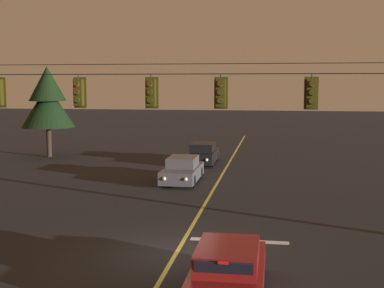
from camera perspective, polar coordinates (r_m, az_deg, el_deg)
ground_plane at (r=17.05m, az=-1.78°, el=-11.87°), size 180.00×180.00×0.00m
lane_centre_stripe at (r=24.99m, az=1.80°, el=-5.88°), size 0.14×60.00×0.01m
stop_bar_paint at (r=18.46m, az=5.14°, el=-10.44°), size 3.40×0.36×0.01m
signal_span_assembly at (r=18.54m, az=-0.48°, el=1.39°), size 21.31×0.32×7.13m
traffic_light_left_inner at (r=19.51m, az=-12.23°, el=5.49°), size 0.48×0.41×1.22m
traffic_light_centre at (r=18.71m, az=-4.49°, el=5.58°), size 0.48×0.41×1.22m
traffic_light_right_inner at (r=18.29m, az=3.12°, el=5.56°), size 0.48×0.41×1.22m
traffic_light_rightmost at (r=18.24m, az=12.86°, el=5.41°), size 0.48×0.41×1.22m
car_waiting_near_lane at (r=13.65m, az=3.92°, el=-13.79°), size 1.80×4.33×1.39m
car_oncoming_lead at (r=28.85m, az=-1.05°, el=-2.88°), size 1.80×4.42×1.39m
car_oncoming_trailing at (r=35.55m, az=1.16°, el=-1.08°), size 1.80×4.42×1.39m
tree_verge_far at (r=39.90m, az=-15.41°, el=4.64°), size 3.87×3.87×6.65m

